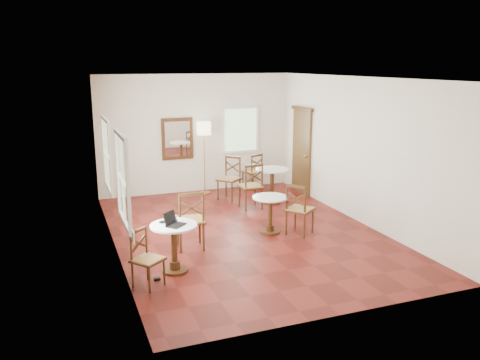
% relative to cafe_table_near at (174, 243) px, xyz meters
% --- Properties ---
extents(ground, '(7.00, 7.00, 0.00)m').
position_rel_cafe_table_near_xyz_m(ground, '(1.73, 1.33, -0.49)').
color(ground, '#601510').
rests_on(ground, ground).
extents(room_shell, '(5.02, 7.02, 3.01)m').
position_rel_cafe_table_near_xyz_m(room_shell, '(1.67, 1.61, 1.40)').
color(room_shell, silver).
rests_on(room_shell, ground).
extents(cafe_table_near, '(0.75, 0.75, 0.79)m').
position_rel_cafe_table_near_xyz_m(cafe_table_near, '(0.00, 0.00, 0.00)').
color(cafe_table_near, '#432510').
rests_on(cafe_table_near, ground).
extents(cafe_table_mid, '(0.69, 0.69, 0.73)m').
position_rel_cafe_table_near_xyz_m(cafe_table_mid, '(2.18, 1.16, -0.03)').
color(cafe_table_mid, '#432510').
rests_on(cafe_table_mid, ground).
extents(cafe_table_back, '(0.79, 0.79, 0.83)m').
position_rel_cafe_table_near_xyz_m(cafe_table_back, '(3.09, 3.09, 0.03)').
color(cafe_table_back, '#432510').
rests_on(cafe_table_back, ground).
extents(chair_near_a, '(0.55, 0.55, 1.09)m').
position_rel_cafe_table_near_xyz_m(chair_near_a, '(0.50, 0.88, 0.05)').
color(chair_near_a, '#432510').
rests_on(chair_near_a, ground).
extents(chair_near_b, '(0.57, 0.57, 0.87)m').
position_rel_cafe_table_near_xyz_m(chair_near_b, '(-0.51, -0.38, -0.05)').
color(chair_near_b, '#432510').
rests_on(chair_near_b, ground).
extents(chair_mid_a, '(0.50, 0.50, 1.06)m').
position_rel_cafe_table_near_xyz_m(chair_mid_a, '(2.45, 2.84, 0.04)').
color(chair_mid_a, '#432510').
rests_on(chair_mid_a, ground).
extents(chair_mid_b, '(0.66, 0.66, 1.02)m').
position_rel_cafe_table_near_xyz_m(chair_mid_b, '(2.68, 0.88, 0.02)').
color(chair_mid_b, '#432510').
rests_on(chair_mid_b, ground).
extents(chair_back_a, '(0.55, 0.55, 0.94)m').
position_rel_cafe_table_near_xyz_m(chair_back_a, '(3.18, 4.51, -0.02)').
color(chair_back_a, '#432510').
rests_on(chair_back_a, ground).
extents(chair_back_b, '(0.68, 0.68, 1.04)m').
position_rel_cafe_table_near_xyz_m(chair_back_b, '(2.26, 3.77, 0.03)').
color(chair_back_b, '#432510').
rests_on(chair_back_b, ground).
extents(floor_lamp, '(0.36, 0.36, 1.84)m').
position_rel_cafe_table_near_xyz_m(floor_lamp, '(1.84, 4.48, 1.07)').
color(floor_lamp, '#BF8C3F').
rests_on(floor_lamp, ground).
extents(laptop, '(0.39, 0.38, 0.21)m').
position_rel_cafe_table_near_xyz_m(laptop, '(-0.01, -0.03, 0.35)').
color(laptop, black).
rests_on(laptop, cafe_table_near).
extents(mouse, '(0.12, 0.09, 0.04)m').
position_rel_cafe_table_near_xyz_m(mouse, '(-0.15, 0.13, 0.32)').
color(mouse, black).
rests_on(mouse, cafe_table_near).
extents(navy_mug, '(0.10, 0.06, 0.08)m').
position_rel_cafe_table_near_xyz_m(navy_mug, '(0.03, 0.08, 0.34)').
color(navy_mug, '#0F1234').
rests_on(navy_mug, cafe_table_near).
extents(water_glass, '(0.06, 0.06, 0.11)m').
position_rel_cafe_table_near_xyz_m(water_glass, '(0.06, 0.14, 0.35)').
color(water_glass, white).
rests_on(water_glass, cafe_table_near).
extents(power_adapter, '(0.10, 0.06, 0.04)m').
position_rel_cafe_table_near_xyz_m(power_adapter, '(-0.34, -0.23, -0.47)').
color(power_adapter, black).
rests_on(power_adapter, ground).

